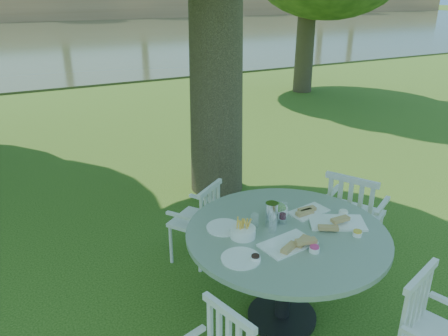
{
  "coord_description": "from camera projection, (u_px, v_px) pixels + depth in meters",
  "views": [
    {
      "loc": [
        -1.85,
        -3.39,
        2.5
      ],
      "look_at": [
        0.0,
        0.2,
        0.85
      ],
      "focal_mm": 35.0,
      "sensor_mm": 36.0,
      "label": 1
    }
  ],
  "objects": [
    {
      "name": "table",
      "position": [
        286.0,
        247.0,
        3.33
      ],
      "size": [
        1.52,
        1.52,
        0.82
      ],
      "color": "black",
      "rests_on": "ground"
    },
    {
      "name": "chair_se",
      "position": [
        429.0,
        329.0,
        2.75
      ],
      "size": [
        0.56,
        0.54,
        0.89
      ],
      "rotation": [
        0.0,
        0.0,
        0.31
      ],
      "color": "silver",
      "rests_on": "ground"
    },
    {
      "name": "river",
      "position": [
        30.0,
        40.0,
        23.45
      ],
      "size": [
        100.0,
        28.0,
        0.12
      ],
      "primitive_type": "cube",
      "color": "#323720",
      "rests_on": "ground"
    },
    {
      "name": "ground",
      "position": [
        233.0,
        250.0,
        4.52
      ],
      "size": [
        140.0,
        140.0,
        0.0
      ],
      "primitive_type": "plane",
      "color": "#1F3D0C",
      "rests_on": "ground"
    },
    {
      "name": "tableware",
      "position": [
        276.0,
        225.0,
        3.29
      ],
      "size": [
        1.28,
        0.74,
        0.19
      ],
      "color": "white",
      "rests_on": "table"
    },
    {
      "name": "chair_nw",
      "position": [
        201.0,
        217.0,
        4.18
      ],
      "size": [
        0.56,
        0.56,
        0.82
      ],
      "rotation": [
        0.0,
        0.0,
        -2.52
      ],
      "color": "silver",
      "rests_on": "ground"
    },
    {
      "name": "chair_ne",
      "position": [
        352.0,
        212.0,
        4.1
      ],
      "size": [
        0.63,
        0.64,
        0.96
      ],
      "rotation": [
        0.0,
        0.0,
        -4.21
      ],
      "color": "silver",
      "rests_on": "ground"
    }
  ]
}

